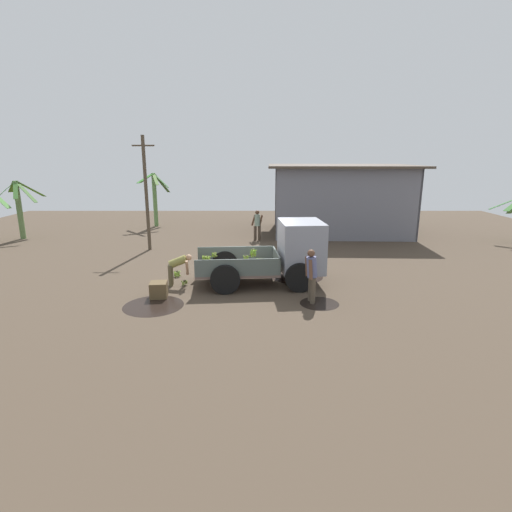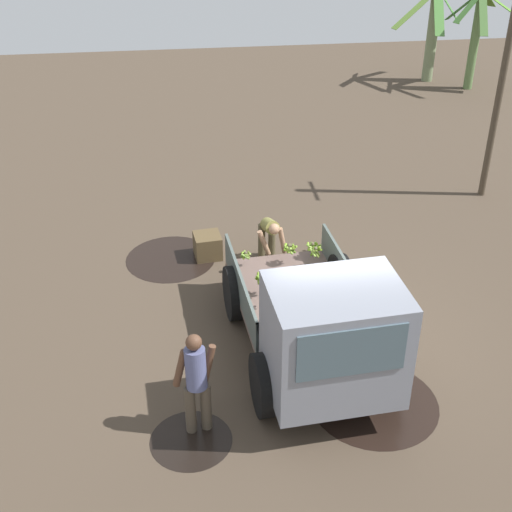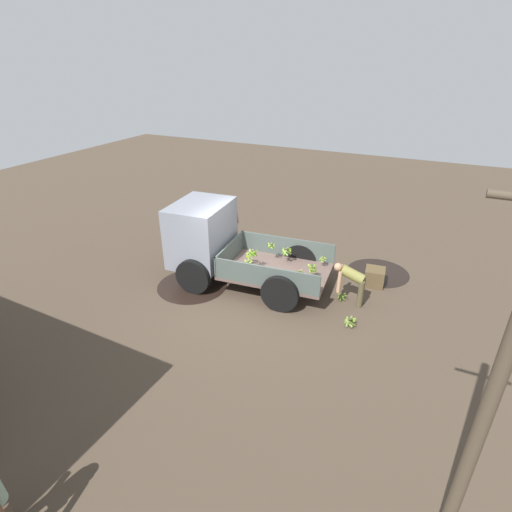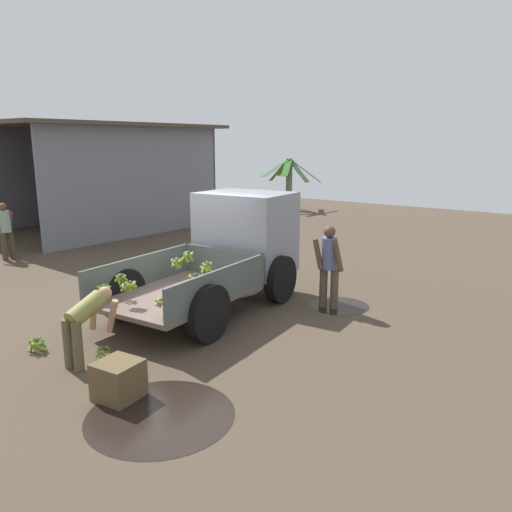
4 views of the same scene
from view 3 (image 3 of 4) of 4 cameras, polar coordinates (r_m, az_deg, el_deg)
ground at (r=10.62m, az=-1.25°, el=-5.39°), size 36.00×36.00×0.00m
mud_patch_0 at (r=12.13m, az=17.01°, el=-2.27°), size 1.76×1.76×0.01m
mud_patch_1 at (r=11.11m, az=-9.09°, el=-4.19°), size 1.90×1.90×0.01m
mud_patch_2 at (r=13.35m, az=-4.08°, el=1.66°), size 1.16×1.16×0.01m
cargo_truck at (r=10.95m, az=-5.76°, el=2.14°), size 4.38×2.41×2.14m
utility_pole at (r=4.67m, az=30.36°, el=-17.76°), size 0.99×0.15×5.14m
person_foreground_visitor at (r=12.78m, az=-3.50°, el=4.88°), size 0.38×0.64×1.62m
person_worker_loading at (r=10.19m, az=13.60°, el=-3.37°), size 0.81×0.59×1.06m
banana_bunch_on_ground_0 at (r=9.64m, az=13.30°, el=-9.08°), size 0.30×0.30×0.24m
banana_bunch_on_ground_1 at (r=10.54m, az=12.19°, el=-5.64°), size 0.23×0.23×0.20m
wooden_crate_0 at (r=11.37m, az=16.56°, el=-2.88°), size 0.57×0.57×0.48m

